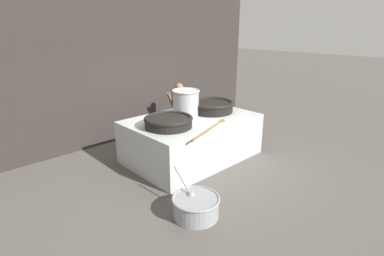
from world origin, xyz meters
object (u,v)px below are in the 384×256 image
at_px(giant_wok_far, 211,106).
at_px(prep_bowl_vegetables, 196,206).
at_px(stock_pot, 186,102).
at_px(cook, 179,108).
at_px(giant_wok_near, 168,121).

bearing_deg(giant_wok_far, prep_bowl_vegetables, -141.34).
relative_size(stock_pot, prep_bowl_vegetables, 0.63).
bearing_deg(cook, giant_wok_far, 86.49).
bearing_deg(cook, giant_wok_near, 38.94).
relative_size(giant_wok_near, stock_pot, 1.57).
distance_m(giant_wok_near, stock_pot, 0.96).
relative_size(giant_wok_near, cook, 0.67).
bearing_deg(giant_wok_near, stock_pot, 25.13).
xyz_separation_m(cook, prep_bowl_vegetables, (-2.27, -3.00, -0.63)).
bearing_deg(prep_bowl_vegetables, giant_wok_far, 38.66).
relative_size(giant_wok_near, giant_wok_far, 0.92).
distance_m(stock_pot, prep_bowl_vegetables, 2.80).
xyz_separation_m(giant_wok_near, giant_wok_far, (1.51, 0.21, 0.02)).
height_order(giant_wok_near, giant_wok_far, giant_wok_far).
bearing_deg(giant_wok_near, cook, 42.78).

